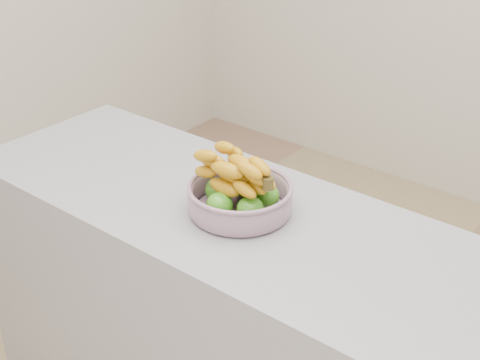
# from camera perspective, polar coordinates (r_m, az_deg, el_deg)

# --- Properties ---
(counter) EXTENTS (2.00, 0.60, 0.90)m
(counter) POSITION_cam_1_polar(r_m,az_deg,el_deg) (2.05, 2.49, -14.58)
(counter) COLOR gray
(counter) RESTS_ON ground
(fruit_bowl) EXTENTS (0.29, 0.29, 0.17)m
(fruit_bowl) POSITION_cam_1_polar(r_m,az_deg,el_deg) (1.81, -0.04, -1.21)
(fruit_bowl) COLOR #94A0B1
(fruit_bowl) RESTS_ON counter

